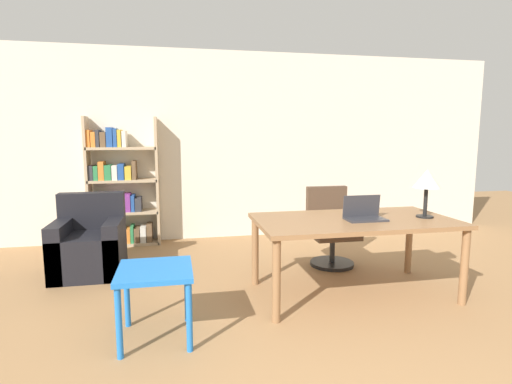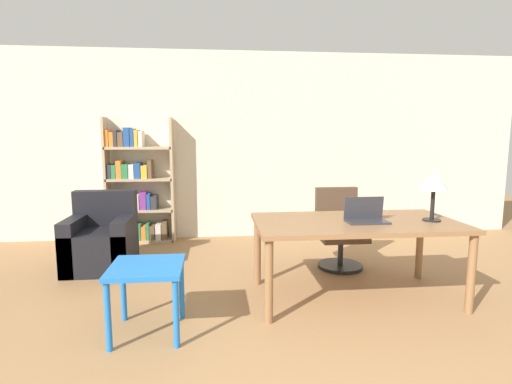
{
  "view_description": "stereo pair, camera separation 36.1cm",
  "coord_description": "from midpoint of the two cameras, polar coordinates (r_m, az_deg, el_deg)",
  "views": [
    {
      "loc": [
        -0.97,
        -1.31,
        1.5
      ],
      "look_at": [
        -0.23,
        2.29,
        0.98
      ],
      "focal_mm": 28.0,
      "sensor_mm": 36.0,
      "label": 1
    },
    {
      "loc": [
        -0.61,
        -1.36,
        1.5
      ],
      "look_at": [
        -0.23,
        2.29,
        0.98
      ],
      "focal_mm": 28.0,
      "sensor_mm": 36.0,
      "label": 2
    }
  ],
  "objects": [
    {
      "name": "wall_back",
      "position": [
        5.92,
        -3.93,
        6.57
      ],
      "size": [
        8.0,
        0.06,
        2.7
      ],
      "color": "beige",
      "rests_on": "ground_plane"
    },
    {
      "name": "desk",
      "position": [
        3.81,
        11.22,
        -4.93
      ],
      "size": [
        1.84,
        0.98,
        0.73
      ],
      "color": "olive",
      "rests_on": "ground_plane"
    },
    {
      "name": "laptop",
      "position": [
        3.77,
        12.56,
        -3.16
      ],
      "size": [
        0.36,
        0.21,
        0.22
      ],
      "color": "#2D2D33",
      "rests_on": "desk"
    },
    {
      "name": "table_lamp",
      "position": [
        4.0,
        20.88,
        1.52
      ],
      "size": [
        0.25,
        0.25,
        0.46
      ],
      "color": "black",
      "rests_on": "desk"
    },
    {
      "name": "office_chair",
      "position": [
        4.74,
        8.45,
        -5.34
      ],
      "size": [
        0.52,
        0.52,
        0.9
      ],
      "color": "black",
      "rests_on": "ground_plane"
    },
    {
      "name": "side_table_blue",
      "position": [
        3.12,
        -17.52,
        -11.99
      ],
      "size": [
        0.54,
        0.55,
        0.54
      ],
      "color": "blue",
      "rests_on": "ground_plane"
    },
    {
      "name": "armchair",
      "position": [
        4.82,
        -24.72,
        -7.13
      ],
      "size": [
        0.71,
        0.7,
        0.86
      ],
      "color": "black",
      "rests_on": "ground_plane"
    },
    {
      "name": "bookshelf",
      "position": [
        5.8,
        -20.71,
        -0.01
      ],
      "size": [
        0.93,
        0.28,
        1.75
      ],
      "color": "tan",
      "rests_on": "ground_plane"
    }
  ]
}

